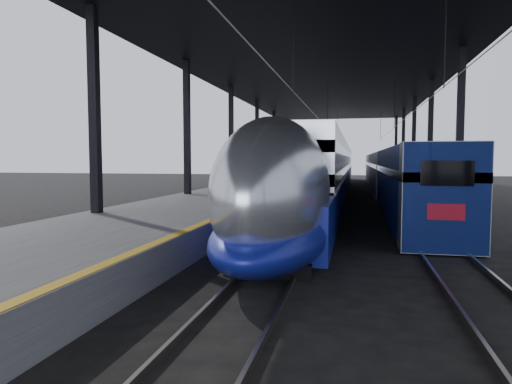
% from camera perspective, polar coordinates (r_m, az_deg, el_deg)
% --- Properties ---
extents(ground, '(160.00, 160.00, 0.00)m').
position_cam_1_polar(ground, '(12.35, -8.10, -10.52)').
color(ground, black).
rests_on(ground, ground).
extents(platform, '(6.00, 80.00, 1.00)m').
position_cam_1_polar(platform, '(32.23, -1.52, -0.52)').
color(platform, '#4C4C4F').
rests_on(platform, ground).
extents(yellow_strip, '(0.30, 80.00, 0.01)m').
position_cam_1_polar(yellow_strip, '(31.64, 3.41, 0.30)').
color(yellow_strip, '#CD9113').
rests_on(yellow_strip, platform).
extents(rails, '(6.52, 80.00, 0.16)m').
position_cam_1_polar(rails, '(31.34, 12.84, -1.53)').
color(rails, slate).
rests_on(rails, ground).
extents(canopy, '(18.00, 75.00, 9.47)m').
position_cam_1_polar(canopy, '(31.84, 8.26, 14.95)').
color(canopy, black).
rests_on(canopy, ground).
extents(tgv_train, '(3.10, 65.20, 4.44)m').
position_cam_1_polar(tgv_train, '(40.29, 9.22, 2.60)').
color(tgv_train, '#BBBDC2').
rests_on(tgv_train, ground).
extents(second_train, '(2.67, 56.05, 3.68)m').
position_cam_1_polar(second_train, '(42.64, 16.12, 2.29)').
color(second_train, navy).
rests_on(second_train, ground).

